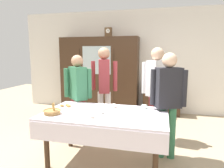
% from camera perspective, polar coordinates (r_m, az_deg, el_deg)
% --- Properties ---
extents(ground_plane, '(12.00, 12.00, 0.00)m').
position_cam_1_polar(ground_plane, '(3.35, -0.89, -19.39)').
color(ground_plane, tan).
rests_on(ground_plane, ground).
extents(back_wall, '(6.40, 0.10, 2.70)m').
position_cam_1_polar(back_wall, '(5.56, 6.25, 6.34)').
color(back_wall, silver).
rests_on(back_wall, ground).
extents(dining_table, '(1.73, 1.00, 0.74)m').
position_cam_1_polar(dining_table, '(2.88, -2.16, -10.14)').
color(dining_table, '#3D2819').
rests_on(dining_table, ground).
extents(wall_cabinet, '(2.09, 0.46, 1.99)m').
position_cam_1_polar(wall_cabinet, '(5.50, -3.58, 2.62)').
color(wall_cabinet, '#3D2819').
rests_on(wall_cabinet, ground).
extents(mantel_clock, '(0.18, 0.11, 0.24)m').
position_cam_1_polar(mantel_clock, '(5.42, -1.02, 14.34)').
color(mantel_clock, brown).
rests_on(mantel_clock, wall_cabinet).
extents(bookshelf_low, '(0.92, 0.35, 0.81)m').
position_cam_1_polar(bookshelf_low, '(5.38, 13.73, -4.09)').
color(bookshelf_low, '#3D2819').
rests_on(bookshelf_low, ground).
extents(book_stack, '(0.17, 0.24, 0.12)m').
position_cam_1_polar(book_stack, '(5.30, 13.91, 0.78)').
color(book_stack, '#3D754C').
rests_on(book_stack, bookshelf_low).
extents(tea_cup_mid_left, '(0.13, 0.13, 0.06)m').
position_cam_1_polar(tea_cup_mid_left, '(3.11, 0.43, -6.32)').
color(tea_cup_mid_left, white).
rests_on(tea_cup_mid_left, dining_table).
extents(tea_cup_far_left, '(0.13, 0.13, 0.06)m').
position_cam_1_polar(tea_cup_far_left, '(2.66, -6.07, -8.93)').
color(tea_cup_far_left, white).
rests_on(tea_cup_far_left, dining_table).
extents(tea_cup_mid_right, '(0.13, 0.13, 0.06)m').
position_cam_1_polar(tea_cup_mid_right, '(3.09, 9.02, -6.46)').
color(tea_cup_mid_right, silver).
rests_on(tea_cup_mid_right, dining_table).
extents(tea_cup_back_edge, '(0.13, 0.13, 0.06)m').
position_cam_1_polar(tea_cup_back_edge, '(2.82, -3.16, -7.88)').
color(tea_cup_back_edge, white).
rests_on(tea_cup_back_edge, dining_table).
extents(tea_cup_far_right, '(0.13, 0.13, 0.06)m').
position_cam_1_polar(tea_cup_far_right, '(2.99, -3.49, -6.91)').
color(tea_cup_far_right, silver).
rests_on(tea_cup_far_right, dining_table).
extents(bread_basket, '(0.24, 0.24, 0.16)m').
position_cam_1_polar(bread_basket, '(2.93, -16.46, -7.44)').
color(bread_basket, '#9E7542').
rests_on(bread_basket, dining_table).
extents(pastry_plate, '(0.28, 0.28, 0.05)m').
position_cam_1_polar(pastry_plate, '(3.22, -13.02, -6.26)').
color(pastry_plate, white).
rests_on(pastry_plate, dining_table).
extents(spoon_center, '(0.12, 0.02, 0.01)m').
position_cam_1_polar(spoon_center, '(3.38, -9.38, -5.59)').
color(spoon_center, silver).
rests_on(spoon_center, dining_table).
extents(spoon_back_edge, '(0.12, 0.02, 0.01)m').
position_cam_1_polar(spoon_back_edge, '(2.63, 9.15, -9.75)').
color(spoon_back_edge, silver).
rests_on(spoon_back_edge, dining_table).
extents(person_behind_table_right, '(0.52, 0.41, 1.67)m').
position_cam_1_polar(person_behind_table_right, '(3.68, 12.39, -0.18)').
color(person_behind_table_right, '#933338').
rests_on(person_behind_table_right, ground).
extents(person_near_right_end, '(0.52, 0.40, 1.68)m').
position_cam_1_polar(person_near_right_end, '(3.89, -2.24, 0.58)').
color(person_near_right_end, silver).
rests_on(person_near_right_end, ground).
extents(person_beside_shelf, '(0.52, 0.39, 1.54)m').
position_cam_1_polar(person_beside_shelf, '(3.65, -9.56, -1.60)').
color(person_beside_shelf, '#933338').
rests_on(person_beside_shelf, ground).
extents(person_by_cabinet, '(0.52, 0.33, 1.58)m').
position_cam_1_polar(person_by_cabinet, '(3.08, 15.47, -3.19)').
color(person_by_cabinet, '#33704C').
rests_on(person_by_cabinet, ground).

